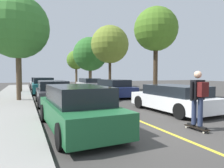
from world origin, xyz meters
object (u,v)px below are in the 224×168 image
at_px(parked_car_right_nearest, 173,98).
at_px(parked_car_right_far, 89,84).
at_px(parked_car_left_nearest, 77,108).
at_px(parked_car_right_near, 114,88).
at_px(street_tree_left_near, 20,41).
at_px(skateboard, 197,128).
at_px(parked_car_left_far, 43,86).
at_px(parked_car_left_farthest, 39,83).
at_px(street_tree_right_farthest, 76,60).
at_px(skateboarder, 198,95).
at_px(parked_car_left_near, 53,92).
at_px(street_tree_right_near, 110,45).
at_px(street_tree_left_nearest, 17,27).
at_px(street_tree_right_nearest, 156,30).
at_px(street_tree_right_far, 90,54).

height_order(parked_car_right_nearest, parked_car_right_far, parked_car_right_far).
height_order(parked_car_left_nearest, parked_car_right_near, parked_car_left_nearest).
bearing_deg(street_tree_left_near, skateboard, -71.57).
xyz_separation_m(parked_car_left_far, parked_car_left_farthest, (-0.00, 6.42, -0.02)).
distance_m(parked_car_right_far, street_tree_right_farthest, 14.26).
relative_size(parked_car_right_nearest, street_tree_right_farthest, 0.77).
height_order(parked_car_left_farthest, skateboarder, skateboarder).
height_order(parked_car_left_farthest, street_tree_right_farthest, street_tree_right_farthest).
bearing_deg(parked_car_right_near, parked_car_left_far, 137.11).
distance_m(parked_car_left_near, parked_car_left_farthest, 13.01).
relative_size(parked_car_right_far, skateboard, 4.93).
bearing_deg(parked_car_right_nearest, skateboard, -117.06).
distance_m(parked_car_left_far, street_tree_left_near, 4.81).
bearing_deg(skateboarder, parked_car_left_farthest, 99.37).
distance_m(street_tree_left_near, street_tree_right_near, 8.62).
relative_size(parked_car_left_farthest, street_tree_left_nearest, 0.67).
distance_m(parked_car_right_nearest, street_tree_left_near, 15.24).
distance_m(street_tree_right_near, skateboarder, 15.77).
height_order(street_tree_right_nearest, skateboard, street_tree_right_nearest).
bearing_deg(street_tree_right_near, street_tree_right_nearest, -90.00).
height_order(parked_car_left_farthest, street_tree_left_near, street_tree_left_near).
xyz_separation_m(parked_car_left_nearest, street_tree_right_farthest, (6.71, 28.38, 3.47)).
height_order(parked_car_left_far, street_tree_left_near, street_tree_left_near).
height_order(street_tree_right_farthest, skateboard, street_tree_right_farthest).
bearing_deg(street_tree_left_nearest, street_tree_left_near, 90.00).
xyz_separation_m(street_tree_left_near, skateboarder, (5.28, -15.87, -3.70)).
bearing_deg(parked_car_left_nearest, street_tree_right_farthest, 76.70).
bearing_deg(street_tree_left_near, parked_car_left_near, -77.21).
relative_size(parked_car_left_far, skateboard, 4.89).
height_order(parked_car_right_nearest, street_tree_left_near, street_tree_left_near).
bearing_deg(street_tree_right_far, parked_car_right_far, -108.45).
bearing_deg(parked_car_right_nearest, street_tree_right_nearest, 65.33).
distance_m(parked_car_right_far, skateboard, 16.34).
bearing_deg(skateboard, street_tree_left_near, 108.43).
height_order(parked_car_right_nearest, skateboard, parked_car_right_nearest).
distance_m(parked_car_right_far, street_tree_left_nearest, 10.55).
bearing_deg(skateboard, street_tree_right_far, 81.42).
relative_size(parked_car_left_nearest, parked_car_right_far, 1.09).
relative_size(parked_car_left_nearest, street_tree_left_nearest, 0.71).
height_order(parked_car_right_near, street_tree_right_nearest, street_tree_right_nearest).
bearing_deg(street_tree_right_nearest, skateboarder, -115.54).
relative_size(parked_car_left_near, parked_car_right_far, 1.06).
xyz_separation_m(skateboard, skateboarder, (0.00, -0.03, 1.02)).
distance_m(street_tree_left_nearest, street_tree_right_far, 15.33).
bearing_deg(street_tree_right_far, parked_car_left_farthest, -169.30).
bearing_deg(parked_car_left_farthest, street_tree_left_nearest, -99.29).
distance_m(street_tree_left_nearest, street_tree_left_near, 6.67).
distance_m(parked_car_left_farthest, parked_car_right_nearest, 18.45).
height_order(parked_car_left_far, parked_car_right_nearest, parked_car_left_far).
height_order(street_tree_left_near, street_tree_right_near, street_tree_right_near).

